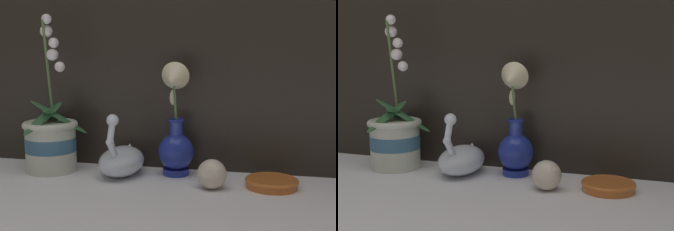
{
  "view_description": "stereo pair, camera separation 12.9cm",
  "coord_description": "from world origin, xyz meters",
  "views": [
    {
      "loc": [
        0.32,
        -1.13,
        0.37
      ],
      "look_at": [
        0.03,
        0.12,
        0.18
      ],
      "focal_mm": 50.0,
      "sensor_mm": 36.0,
      "label": 1
    },
    {
      "loc": [
        0.44,
        -1.09,
        0.37
      ],
      "look_at": [
        0.03,
        0.12,
        0.18
      ],
      "focal_mm": 50.0,
      "sensor_mm": 36.0,
      "label": 2
    }
  ],
  "objects": [
    {
      "name": "orchid_potted_plant",
      "position": [
        -0.33,
        0.12,
        0.1
      ],
      "size": [
        0.2,
        0.22,
        0.46
      ],
      "color": "beige",
      "rests_on": "ground_plane"
    },
    {
      "name": "amber_dish",
      "position": [
        0.31,
        0.1,
        0.01
      ],
      "size": [
        0.14,
        0.14,
        0.03
      ],
      "color": "#C66628",
      "rests_on": "ground_plane"
    },
    {
      "name": "swan_figurine",
      "position": [
        -0.11,
        0.13,
        0.05
      ],
      "size": [
        0.12,
        0.21,
        0.19
      ],
      "color": "silver",
      "rests_on": "ground_plane"
    },
    {
      "name": "ground_plane",
      "position": [
        0.0,
        0.0,
        0.0
      ],
      "size": [
        2.8,
        2.8,
        0.0
      ],
      "primitive_type": "plane",
      "color": "white"
    },
    {
      "name": "blue_vase",
      "position": [
        0.04,
        0.16,
        0.12
      ],
      "size": [
        0.1,
        0.13,
        0.33
      ],
      "color": "navy",
      "rests_on": "ground_plane"
    },
    {
      "name": "glass_sphere",
      "position": [
        0.16,
        0.06,
        0.04
      ],
      "size": [
        0.08,
        0.08,
        0.08
      ],
      "color": "beige",
      "rests_on": "ground_plane"
    }
  ]
}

